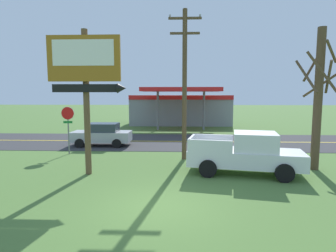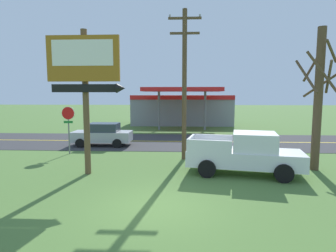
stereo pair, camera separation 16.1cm
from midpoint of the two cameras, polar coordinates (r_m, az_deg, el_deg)
ground_plane at (r=9.72m, az=-2.52°, el=-16.02°), size 180.00×180.00×0.00m
road_asphalt at (r=22.28m, az=0.33°, el=-3.14°), size 140.00×8.00×0.02m
road_centre_line at (r=22.27m, az=0.33°, el=-3.11°), size 126.00×0.20×0.01m
motel_sign at (r=13.34m, az=-16.52°, el=10.00°), size 3.49×0.54×6.59m
stop_sign at (r=18.50m, az=-19.77°, el=0.82°), size 0.80×0.08×2.95m
utility_pole at (r=16.01m, az=3.07°, el=9.08°), size 1.82×0.26×8.34m
bare_tree at (r=15.47m, az=27.79°, el=5.27°), size 2.26×2.25×6.86m
gas_station at (r=35.15m, az=2.43°, el=3.54°), size 12.00×11.50×4.40m
pickup_white_parked_on_lawn at (r=13.70m, az=15.16°, el=-5.38°), size 5.47×2.95×1.96m
car_silver_near_lane at (r=20.95m, az=-13.41°, el=-1.66°), size 4.20×2.00×1.64m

